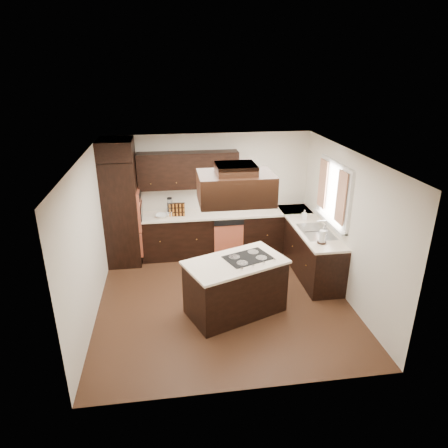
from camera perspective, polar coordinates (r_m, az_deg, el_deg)
The scene contains 30 objects.
floor at distance 7.04m, azimuth -0.12°, elevation -10.67°, with size 4.20×4.20×0.02m, color brown.
ceiling at distance 6.06m, azimuth -0.13°, elevation 9.82°, with size 4.20×4.20×0.02m, color silver.
wall_back at distance 8.41m, azimuth -2.14°, elevation 4.41°, with size 4.20×0.02×2.50m, color beige.
wall_front at distance 4.61m, azimuth 3.62°, elevation -11.48°, with size 4.20×0.02×2.50m, color beige.
wall_left at distance 6.52m, azimuth -18.83°, elevation -2.17°, with size 0.02×4.20×2.50m, color beige.
wall_right at distance 7.03m, azimuth 17.16°, elevation -0.19°, with size 0.02×4.20×2.50m, color beige.
oven_column at distance 8.10m, azimuth -14.39°, elevation 1.60°, with size 0.65×0.75×2.12m, color black.
wall_oven_face at distance 8.05m, azimuth -11.95°, elevation 2.14°, with size 0.05×0.62×0.78m, color #D15E3E.
base_cabinets_back at distance 8.41m, azimuth -1.60°, elevation -1.48°, with size 2.93×0.60×0.88m, color black.
base_cabinets_right at distance 7.99m, azimuth 11.86°, elevation -3.28°, with size 0.60×2.40×0.88m, color black.
countertop_back at distance 8.22m, azimuth -1.62°, elevation 1.42°, with size 2.93×0.63×0.04m, color #FFEACF.
countertop_right at distance 7.81m, azimuth 12.02°, elevation -0.23°, with size 0.63×2.40×0.04m, color #FFEACF.
upper_cabinets at distance 8.05m, azimuth -5.13°, elevation 7.68°, with size 2.00×0.34×0.72m, color black.
dishwasher_front at distance 8.20m, azimuth 0.68°, elevation -2.46°, with size 0.60×0.05×0.72m, color #D15E3E.
window_frame at distance 7.36m, azimuth 15.47°, elevation 4.28°, with size 0.06×1.32×1.12m, color white.
window_pane at distance 7.37m, azimuth 15.67°, elevation 4.29°, with size 0.00×1.20×1.00m, color white.
curtain_left at distance 6.95m, azimuth 16.38°, elevation 3.60°, with size 0.02×0.34×0.90m, color beige.
curtain_right at distance 7.69m, azimuth 13.90°, elevation 5.59°, with size 0.02×0.34×0.90m, color beige.
sink_rim at distance 7.50m, azimuth 13.02°, elevation -1.05°, with size 0.52×0.84×0.01m, color silver.
island at distance 6.49m, azimuth 1.62°, elevation -9.10°, with size 1.49×0.81×0.88m, color black.
island_top at distance 6.26m, azimuth 1.67°, elevation -5.49°, with size 1.54×0.87×0.04m, color #FFEACF.
cooktop at distance 6.36m, azimuth 3.42°, elevation -4.81°, with size 0.70×0.47×0.01m, color black.
range_hood at distance 5.64m, azimuth 1.66°, elevation 5.19°, with size 1.05×0.72×0.42m, color black.
hood_duct at distance 5.56m, azimuth 1.70°, elevation 7.91°, with size 0.55×0.50×0.13m, color black.
blender_base at distance 8.14m, azimuth -7.69°, elevation 1.52°, with size 0.15×0.15×0.10m, color silver.
blender_pitcher at distance 8.07m, azimuth -7.75°, elevation 2.72°, with size 0.13×0.13×0.26m, color silver.
spice_rack at distance 8.09m, azimuth -6.76°, elevation 2.07°, with size 0.32×0.08×0.27m, color black.
mixing_bowl at distance 8.08m, azimuth -8.87°, elevation 1.17°, with size 0.25×0.25×0.06m, color white.
soap_bottle at distance 8.00m, azimuth 11.42°, elevation 1.29°, with size 0.09×0.09×0.20m, color white.
paper_towel at distance 7.01m, azimuth 13.86°, elevation -1.80°, with size 0.11×0.11×0.23m, color white.
Camera 1 is at (-0.83, -5.87, 3.79)m, focal length 32.00 mm.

